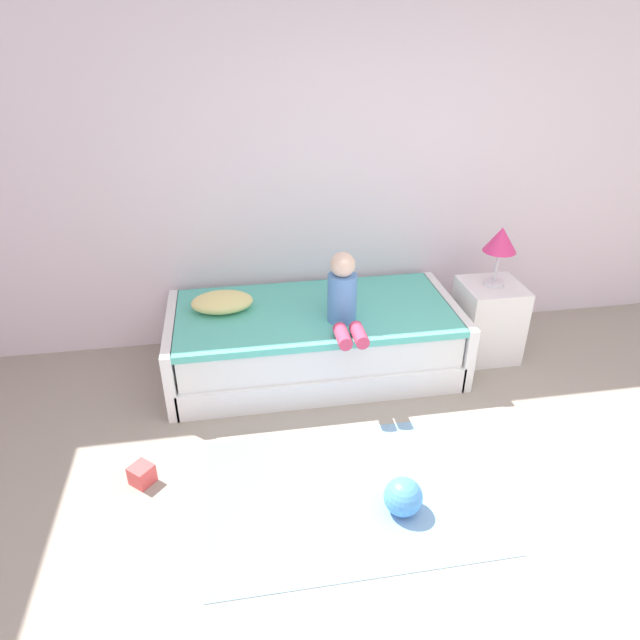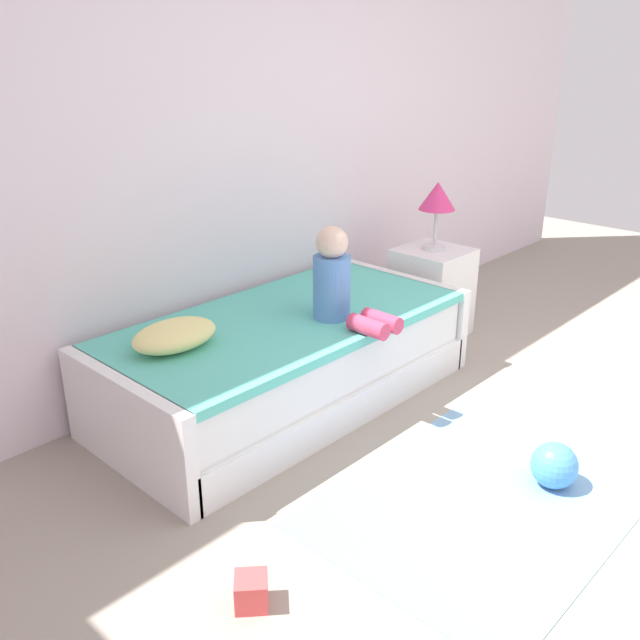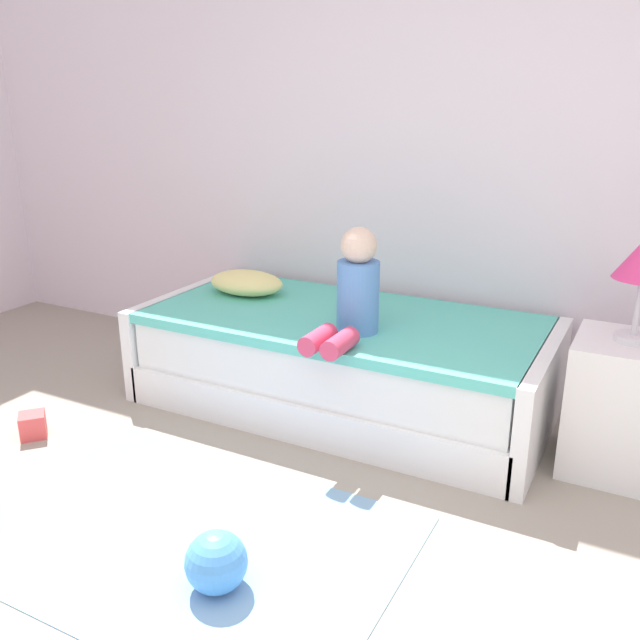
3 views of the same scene
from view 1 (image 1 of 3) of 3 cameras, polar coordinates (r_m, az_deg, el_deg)
The scene contains 10 objects.
ground_plane at distance 3.06m, azimuth 17.90°, elevation -24.57°, with size 9.20×9.20×0.00m, color #9E9384.
wall_rear at distance 4.39m, azimuth 5.80°, elevation 16.42°, with size 7.20×0.10×2.90m, color white.
bed at distance 4.17m, azimuth -0.57°, elevation -2.00°, with size 2.11×1.00×0.50m.
nightstand at distance 4.51m, azimuth 16.67°, elevation -0.02°, with size 0.44×0.44×0.60m, color white.
table_lamp at distance 4.25m, azimuth 17.88°, elevation 7.50°, with size 0.24×0.24×0.45m.
child_figure at distance 3.78m, azimuth 2.41°, elevation 2.41°, with size 0.20×0.51×0.50m.
pillow at distance 4.07m, azimuth -9.91°, elevation 1.81°, with size 0.44×0.30×0.13m, color #F2E58C.
toy_ball at distance 3.19m, azimuth 8.45°, elevation -17.36°, with size 0.21×0.21×0.21m, color #4C99E5.
area_rug at distance 3.32m, azimuth 2.91°, elevation -17.20°, with size 1.60×1.10×0.01m, color #7AA8CC.
toy_block at distance 3.49m, azimuth -17.65°, elevation -14.73°, with size 0.12×0.12×0.12m, color #E54C4C.
Camera 1 is at (-1.12, -1.53, 2.40)m, focal length 31.49 mm.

